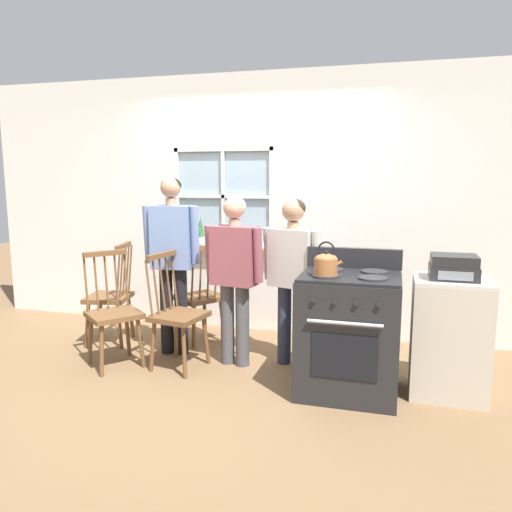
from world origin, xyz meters
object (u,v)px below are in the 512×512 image
person_elderly_left (172,251)px  kettle (326,263)px  person_adult_right (293,267)px  stove (349,333)px  chair_near_wall (177,316)px  potted_plant (200,235)px  person_teen_center (234,266)px  chair_by_window (200,298)px  chair_center_cluster (111,297)px  side_counter (449,337)px  stereo (454,267)px  chair_near_stove (113,314)px

person_elderly_left → kettle: person_elderly_left is taller
person_adult_right → stove: size_ratio=1.35×
chair_near_wall → potted_plant: size_ratio=3.32×
person_elderly_left → chair_near_wall: bearing=-68.8°
stove → kettle: bearing=-141.8°
person_teen_center → potted_plant: size_ratio=4.89×
chair_near_wall → chair_by_window: bearing=14.5°
chair_by_window → person_elderly_left: (-0.13, -0.34, 0.51)m
chair_center_cluster → side_counter: 3.14m
chair_by_window → stove: (1.52, -0.76, 0.01)m
person_elderly_left → stove: (1.65, -0.42, -0.50)m
kettle → person_teen_center: bearing=152.5°
stereo → person_teen_center: bearing=175.0°
stove → stereo: bearing=12.1°
chair_by_window → person_adult_right: person_adult_right is taller
chair_near_wall → person_teen_center: size_ratio=0.68×
chair_near_wall → chair_center_cluster: 1.01m
person_adult_right → kettle: 0.69m
stereo → side_counter: bearing=90.0°
chair_near_wall → chair_near_stove: size_ratio=1.00×
chair_near_stove → person_teen_center: 1.14m
chair_near_wall → chair_near_stove: 0.57m
person_elderly_left → person_teen_center: person_elderly_left is taller
chair_near_wall → stove: (1.47, -0.11, 0.01)m
person_adult_right → person_teen_center: bearing=-148.2°
potted_plant → side_counter: potted_plant is taller
chair_near_wall → side_counter: (2.21, 0.07, -0.01)m
kettle → chair_near_wall: bearing=169.6°
chair_by_window → chair_center_cluster: 0.89m
person_elderly_left → potted_plant: 0.86m
chair_near_stove → chair_center_cluster: bearing=73.4°
chair_near_stove → person_adult_right: 1.62m
person_elderly_left → potted_plant: person_elderly_left is taller
stove → chair_near_stove: bearing=179.9°
potted_plant → side_counter: bearing=-24.1°
chair_center_cluster → stereo: bearing=71.1°
kettle → side_counter: 1.11m
side_counter → person_teen_center: bearing=175.7°
chair_by_window → person_elderly_left: person_elderly_left is taller
chair_near_stove → person_adult_right: (1.50, 0.43, 0.42)m
stove → side_counter: size_ratio=1.20×
chair_center_cluster → person_elderly_left: (0.73, -0.12, 0.51)m
person_adult_right → stereo: (1.26, -0.28, 0.11)m
person_adult_right → potted_plant: 1.46m
chair_near_wall → side_counter: size_ratio=1.11×
chair_near_stove → person_elderly_left: 0.76m
chair_center_cluster → stove: bearing=65.3°
chair_center_cluster → stove: size_ratio=0.93×
stereo → person_elderly_left: bearing=173.7°
chair_near_wall → stove: stove is taller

